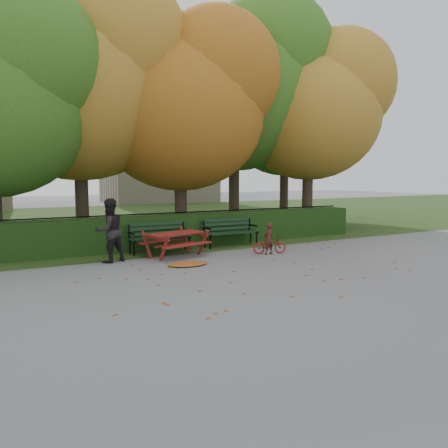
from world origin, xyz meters
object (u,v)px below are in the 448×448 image
adult (109,231)px  tree_c (191,102)px  bench_left (159,235)px  child (268,239)px  tree_a (0,93)px  tree_g (293,114)px  bicycle (270,245)px  tree_e (319,106)px  picnic_table (175,238)px  tree_b (90,79)px  bench_right (230,230)px  tree_d (246,84)px

adult → tree_c: bearing=-158.5°
bench_left → child: size_ratio=2.01×
tree_a → tree_g: tree_g is taller
tree_g → bicycle: bearing=-131.5°
tree_e → picnic_table: size_ratio=4.37×
tree_a → adult: size_ratio=4.52×
tree_b → bicycle: (3.85, -4.82, -5.15)m
tree_b → bench_right: 6.76m
tree_e → adult: 10.78m
tree_b → bench_left: size_ratio=4.88×
tree_a → tree_b: size_ratio=0.85×
tree_d → child: (-2.58, -5.39, -5.53)m
tree_e → picnic_table: bearing=-159.0°
tree_e → bicycle: (-5.12, -3.84, -4.83)m
bench_left → child: child is taller
tree_d → bicycle: 8.19m
tree_c → tree_d: tree_d is taller
tree_c → child: (0.47, -4.12, -4.38)m
tree_e → bench_right: bearing=-159.1°
tree_d → bicycle: size_ratio=10.03×
bench_left → adult: (-1.66, -0.80, 0.31)m
tree_e → tree_d: bearing=151.1°
tree_b → tree_d: 6.37m
tree_e → child: bearing=-143.0°
child → tree_g: bearing=-140.0°
tree_b → bench_left: 5.87m
tree_d → tree_a: bearing=-169.7°
tree_b → tree_g: tree_b is taller
child → bicycle: (0.10, 0.09, -0.20)m
tree_g → bench_left: bearing=-147.8°
tree_g → adult: 13.97m
tree_b → tree_e: size_ratio=1.08×
tree_d → bench_left: 8.31m
bench_left → picnic_table: bench_left is taller
tree_c → child: 6.03m
bench_right → bench_left: bearing=180.0°
tree_d → bicycle: bearing=-115.0°
child → bench_right: bearing=-92.2°
tree_g → adult: tree_g is taller
tree_a → tree_c: 6.04m
picnic_table → child: 2.65m
tree_a → child: 8.53m
bench_right → child: size_ratio=2.01×
tree_g → bench_left: size_ratio=4.75×
tree_c → tree_d: 3.50m
tree_b → child: size_ratio=9.80×
tree_e → bench_right: (-5.42, -2.07, -4.56)m
tree_c → picnic_table: 5.68m
child → adult: bearing=-22.4°
tree_b → adult: tree_b is taller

